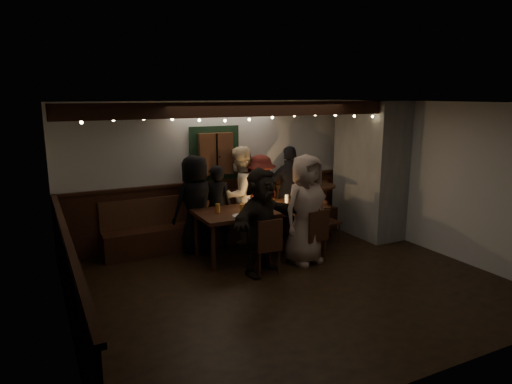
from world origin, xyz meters
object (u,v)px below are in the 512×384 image
person_a (196,204)px  person_c (240,195)px  chair_near_left (267,243)px  person_b (217,207)px  person_d (260,198)px  person_f (262,221)px  chair_end (324,218)px  high_top (318,204)px  chair_near_right (315,233)px  person_e (290,192)px  dining_table (261,212)px  person_g (306,210)px

person_a → person_c: person_c is taller
chair_near_left → person_b: person_b is taller
chair_near_left → person_d: bearing=67.0°
person_a → person_f: person_a is taller
chair_end → person_c: (-1.35, 0.79, 0.42)m
chair_end → high_top: size_ratio=0.83×
person_c → chair_near_right: bearing=89.0°
person_e → person_b: bearing=12.5°
person_b → person_c: bearing=-148.1°
person_c → person_e: 1.03m
chair_near_right → person_f: person_f is taller
person_b → person_d: (0.87, 0.02, 0.06)m
high_top → person_f: 2.17m
high_top → person_b: bearing=171.9°
chair_near_right → person_f: 1.01m
person_d → dining_table: bearing=41.2°
chair_end → person_e: person_e is taller
dining_table → person_g: bearing=-58.5°
chair_near_left → person_a: (-0.60, 1.52, 0.35)m
person_a → person_b: 0.41m
person_f → chair_near_left: bearing=-91.7°
chair_end → person_b: size_ratio=0.56×
chair_near_right → high_top: high_top is taller
chair_near_right → chair_end: size_ratio=1.06×
person_f → person_d: bearing=39.2°
high_top → person_b: size_ratio=0.68×
person_c → person_f: bearing=55.0°
dining_table → person_g: (0.44, -0.71, 0.16)m
chair_end → person_g: 1.17m
high_top → person_a: 2.41m
person_b → person_e: person_e is taller
person_c → person_d: person_c is taller
chair_end → person_e: bearing=115.2°
chair_near_left → person_c: (0.30, 1.65, 0.40)m
person_f → person_g: bearing=-19.8°
person_c → person_d: 0.39m
chair_near_left → person_e: (1.32, 1.55, 0.38)m
person_g → person_c: bearing=96.4°
person_b → person_g: (1.00, -1.37, 0.14)m
chair_near_left → person_b: size_ratio=0.59×
person_a → person_b: person_a is taller
chair_end → person_g: bearing=-141.5°
person_e → person_f: person_e is taller
high_top → person_g: (-0.99, -1.09, 0.25)m
person_b → chair_near_left: bearing=117.6°
person_e → person_d: bearing=10.8°
chair_near_right → person_a: person_a is taller
chair_near_right → person_d: (-0.25, 1.48, 0.31)m
person_c → high_top: bearing=142.8°
dining_table → person_c: 0.78m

